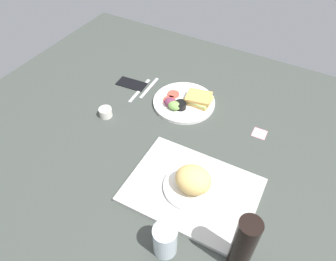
{
  "coord_description": "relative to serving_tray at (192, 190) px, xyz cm",
  "views": [
    {
      "loc": [
        -41.6,
        80.49,
        95.4
      ],
      "look_at": [
        2.0,
        3.0,
        4.0
      ],
      "focal_mm": 33.74,
      "sensor_mm": 36.0,
      "label": 1
    }
  ],
  "objects": [
    {
      "name": "plate_with_salad",
      "position": [
        23.63,
        -40.37,
        0.92
      ],
      "size": [
        28.19,
        28.19,
        5.4
      ],
      "color": "white",
      "rests_on": "ground_plane"
    },
    {
      "name": "drinking_glass",
      "position": [
        -2.04,
        22.79,
        5.07
      ],
      "size": [
        7.37,
        7.37,
        11.74
      ],
      "primitive_type": "cylinder",
      "color": "silver",
      "rests_on": "ground_plane"
    },
    {
      "name": "ground_plane",
      "position": [
        18.29,
        -21.72,
        -2.3
      ],
      "size": [
        190.0,
        150.0,
        3.0
      ],
      "primitive_type": "cube",
      "color": "#383D38"
    },
    {
      "name": "serving_tray",
      "position": [
        0.0,
        0.0,
        0.0
      ],
      "size": [
        45.84,
        34.16,
        1.6
      ],
      "primitive_type": "cube",
      "rotation": [
        0.0,
        0.0,
        0.03
      ],
      "color": "#B2B2AD",
      "rests_on": "ground_plane"
    },
    {
      "name": "fork",
      "position": [
        44.29,
        -42.78,
        -0.55
      ],
      "size": [
        2.24,
        17.05,
        0.5
      ],
      "primitive_type": "cube",
      "rotation": [
        0.0,
        0.0,
        1.62
      ],
      "color": "#B7B7BC",
      "rests_on": "ground_plane"
    },
    {
      "name": "espresso_cup",
      "position": [
        50.53,
        -16.69,
        1.2
      ],
      "size": [
        5.6,
        5.6,
        4.0
      ],
      "primitive_type": "cylinder",
      "color": "silver",
      "rests_on": "ground_plane"
    },
    {
      "name": "cell_phone",
      "position": [
        53.46,
        -41.06,
        -0.4
      ],
      "size": [
        14.98,
        8.45,
        0.8
      ],
      "primitive_type": "cube",
      "rotation": [
        0.0,
        0.0,
        0.09
      ],
      "color": "black",
      "rests_on": "ground_plane"
    },
    {
      "name": "sticky_note",
      "position": [
        -12.04,
        -39.39,
        -0.74
      ],
      "size": [
        5.8,
        5.8,
        0.12
      ],
      "primitive_type": "cube",
      "rotation": [
        0.0,
        0.0,
        0.04
      ],
      "color": "pink",
      "rests_on": "ground_plane"
    },
    {
      "name": "soda_bottle",
      "position": [
        -22.84,
        15.81,
        10.93
      ],
      "size": [
        6.4,
        6.4,
        23.45
      ],
      "primitive_type": "cylinder",
      "color": "black",
      "rests_on": "ground_plane"
    },
    {
      "name": "bread_plate_near",
      "position": [
        0.11,
        0.08,
        5.05
      ],
      "size": [
        19.23,
        19.23,
        10.1
      ],
      "color": "white",
      "rests_on": "serving_tray"
    },
    {
      "name": "knife",
      "position": [
        47.29,
        -38.78,
        -0.55
      ],
      "size": [
        2.6,
        19.05,
        0.5
      ],
      "primitive_type": "cube",
      "rotation": [
        0.0,
        0.0,
        1.63
      ],
      "color": "#B7B7BC",
      "rests_on": "ground_plane"
    }
  ]
}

